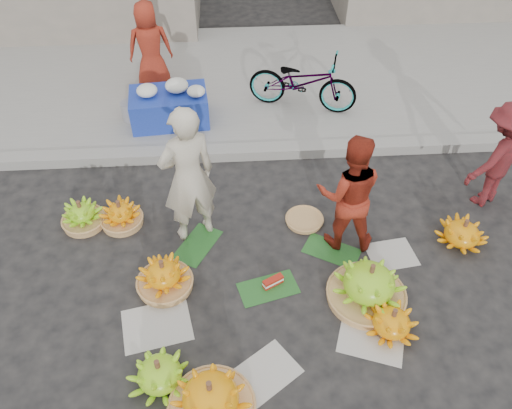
{
  "coord_description": "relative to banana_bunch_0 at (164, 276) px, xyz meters",
  "views": [
    {
      "loc": [
        -0.45,
        -3.56,
        4.5
      ],
      "look_at": [
        -0.2,
        0.43,
        0.7
      ],
      "focal_mm": 35.0,
      "sensor_mm": 36.0,
      "label": 1
    }
  ],
  "objects": [
    {
      "name": "ground",
      "position": [
        1.24,
        0.1,
        -0.18
      ],
      "size": [
        80.0,
        80.0,
        0.0
      ],
      "primitive_type": "plane",
      "color": "black",
      "rests_on": "ground"
    },
    {
      "name": "curb",
      "position": [
        1.24,
        2.3,
        -0.11
      ],
      "size": [
        40.0,
        0.25,
        0.15
      ],
      "primitive_type": "cube",
      "color": "gray",
      "rests_on": "ground"
    },
    {
      "name": "sidewalk",
      "position": [
        1.24,
        4.4,
        -0.12
      ],
      "size": [
        40.0,
        4.0,
        0.12
      ],
      "primitive_type": "cube",
      "color": "gray",
      "rests_on": "ground"
    },
    {
      "name": "newspaper_scatter",
      "position": [
        1.24,
        -0.7,
        -0.18
      ],
      "size": [
        3.2,
        1.8,
        0.0
      ],
      "primitive_type": null,
      "color": "beige",
      "rests_on": "ground"
    },
    {
      "name": "banana_leaves",
      "position": [
        1.14,
        0.3,
        -0.18
      ],
      "size": [
        2.0,
        1.0,
        0.0
      ],
      "primitive_type": null,
      "color": "#1B511D",
      "rests_on": "ground"
    },
    {
      "name": "banana_bunch_0",
      "position": [
        0.0,
        0.0,
        0.0
      ],
      "size": [
        0.61,
        0.61,
        0.43
      ],
      "rotation": [
        0.0,
        0.0,
        -0.14
      ],
      "color": "#B17F4A",
      "rests_on": "ground"
    },
    {
      "name": "banana_bunch_1",
      "position": [
        0.04,
        -1.13,
        -0.02
      ],
      "size": [
        0.72,
        0.72,
        0.36
      ],
      "rotation": [
        0.0,
        0.0,
        0.3
      ],
      "color": "#71C41C",
      "rests_on": "ground"
    },
    {
      "name": "banana_bunch_2",
      "position": [
        0.52,
        -1.44,
        0.05
      ],
      "size": [
        0.88,
        0.88,
        0.52
      ],
      "rotation": [
        0.0,
        0.0,
        -0.3
      ],
      "color": "#B17F4A",
      "rests_on": "ground"
    },
    {
      "name": "banana_bunch_3",
      "position": [
        2.36,
        -0.71,
        -0.03
      ],
      "size": [
        0.56,
        0.56,
        0.34
      ],
      "rotation": [
        0.0,
        0.0,
        -0.05
      ],
      "color": "#FFA40C",
      "rests_on": "ground"
    },
    {
      "name": "banana_bunch_4",
      "position": [
        2.19,
        -0.3,
        0.07
      ],
      "size": [
        0.91,
        0.91,
        0.55
      ],
      "rotation": [
        0.0,
        0.0,
        -0.21
      ],
      "color": "#B17F4A",
      "rests_on": "ground"
    },
    {
      "name": "banana_bunch_5",
      "position": [
        3.52,
        0.45,
        -0.02
      ],
      "size": [
        0.61,
        0.61,
        0.36
      ],
      "rotation": [
        0.0,
        0.0,
        -0.06
      ],
      "color": "#FFA40C",
      "rests_on": "ground"
    },
    {
      "name": "banana_bunch_6",
      "position": [
        -1.08,
        1.04,
        -0.03
      ],
      "size": [
        0.57,
        0.57,
        0.38
      ],
      "rotation": [
        0.0,
        0.0,
        0.38
      ],
      "color": "#B17F4A",
      "rests_on": "ground"
    },
    {
      "name": "banana_bunch_7",
      "position": [
        -0.6,
        1.02,
        -0.03
      ],
      "size": [
        0.51,
        0.51,
        0.38
      ],
      "rotation": [
        0.0,
        0.0,
        -0.15
      ],
      "color": "#B17F4A",
      "rests_on": "ground"
    },
    {
      "name": "basket_spare",
      "position": [
        1.68,
        0.91,
        -0.15
      ],
      "size": [
        0.53,
        0.53,
        0.05
      ],
      "primitive_type": "cylinder",
      "rotation": [
        0.0,
        0.0,
        -0.18
      ],
      "color": "#B17F4A",
      "rests_on": "ground"
    },
    {
      "name": "incense_stack",
      "position": [
        1.2,
        -0.05,
        -0.12
      ],
      "size": [
        0.25,
        0.18,
        0.1
      ],
      "primitive_type": "cube",
      "rotation": [
        0.0,
        0.0,
        0.49
      ],
      "color": "#AD2012",
      "rests_on": "ground"
    },
    {
      "name": "vendor_cream",
      "position": [
        0.31,
        0.81,
        0.72
      ],
      "size": [
        0.78,
        0.66,
        1.8
      ],
      "primitive_type": "imported",
      "rotation": [
        0.0,
        0.0,
        3.57
      ],
      "color": "beige",
      "rests_on": "ground"
    },
    {
      "name": "vendor_red",
      "position": [
        2.09,
        0.57,
        0.58
      ],
      "size": [
        0.81,
        0.67,
        1.52
      ],
      "primitive_type": "imported",
      "rotation": [
        0.0,
        0.0,
        3.0
      ],
      "color": "#A52E19",
      "rests_on": "ground"
    },
    {
      "name": "man_striped",
      "position": [
        4.07,
        1.17,
        0.55
      ],
      "size": [
        1.08,
        0.94,
        1.45
      ],
      "primitive_type": "imported",
      "rotation": [
        0.0,
        0.0,
        3.66
      ],
      "color": "maroon",
      "rests_on": "ground"
    },
    {
      "name": "flower_table",
      "position": [
        -0.1,
        3.1,
        0.21
      ],
      "size": [
        1.21,
        0.82,
        0.67
      ],
      "rotation": [
        0.0,
        0.0,
        0.09
      ],
      "color": "#172E9B",
      "rests_on": "sidewalk"
    },
    {
      "name": "grey_bucket",
      "position": [
        -0.72,
        3.18,
        0.09
      ],
      "size": [
        0.26,
        0.26,
        0.3
      ],
      "primitive_type": "cylinder",
      "color": "gray",
      "rests_on": "sidewalk"
    },
    {
      "name": "flower_vendor",
      "position": [
        -0.43,
        4.15,
        0.66
      ],
      "size": [
        0.77,
        0.57,
        1.44
      ],
      "primitive_type": "imported",
      "rotation": [
        0.0,
        0.0,
        3.31
      ],
      "color": "#A52E19",
      "rests_on": "sidewalk"
    },
    {
      "name": "bicycle",
      "position": [
        1.95,
        3.37,
        0.39
      ],
      "size": [
        1.09,
        1.8,
        0.89
      ],
      "primitive_type": "imported",
      "rotation": [
        0.0,
        0.0,
        1.26
      ],
      "color": "gray",
      "rests_on": "sidewalk"
    }
  ]
}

